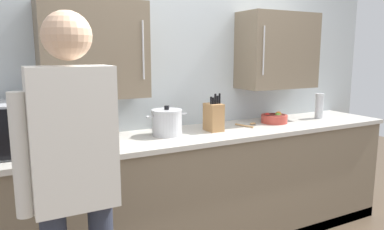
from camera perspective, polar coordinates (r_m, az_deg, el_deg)
back_wall_tiled at (r=3.01m, az=-0.68°, el=7.72°), size 4.01×0.44×2.81m
counter_unit at (r=2.94m, az=2.19°, el=-11.66°), size 3.40×0.63×0.94m
microwave_oven at (r=2.45m, az=-24.06°, el=-1.60°), size 0.55×0.43×0.31m
fruit_bowl at (r=3.23m, az=12.84°, el=-0.47°), size 0.23×0.23×0.10m
knife_block at (r=2.82m, az=3.43°, el=-0.28°), size 0.11×0.15×0.29m
stock_pot at (r=2.68m, az=-3.98°, el=-1.14°), size 0.32×0.23×0.22m
thermos_flask at (r=3.57m, az=19.42°, el=1.39°), size 0.08×0.08×0.23m
wooden_spoon at (r=3.07m, az=8.98°, el=-1.47°), size 0.19×0.18×0.02m
person_figure at (r=1.65m, az=-18.18°, el=-8.98°), size 0.44×0.63×1.71m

